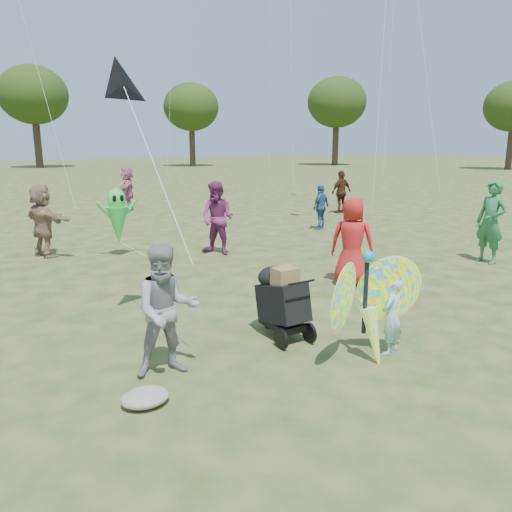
{
  "coord_description": "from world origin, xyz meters",
  "views": [
    {
      "loc": [
        -3.89,
        -5.23,
        2.87
      ],
      "look_at": [
        -0.2,
        1.5,
        1.1
      ],
      "focal_mm": 35.0,
      "sensor_mm": 36.0,
      "label": 1
    }
  ],
  "objects": [
    {
      "name": "crowd_e",
      "position": [
        1.33,
        6.34,
        0.94
      ],
      "size": [
        1.11,
        1.16,
        1.88
      ],
      "primitive_type": "imported",
      "rotation": [
        0.0,
        0.0,
        5.34
      ],
      "color": "#79285E",
      "rests_on": "ground"
    },
    {
      "name": "crowd_d",
      "position": [
        -2.63,
        8.22,
        0.92
      ],
      "size": [
        1.19,
        1.78,
        1.84
      ],
      "primitive_type": "imported",
      "rotation": [
        0.0,
        0.0,
        1.99
      ],
      "color": "#93725A",
      "rests_on": "ground"
    },
    {
      "name": "butterfly_kite",
      "position": [
        0.4,
        -0.5,
        0.75
      ],
      "size": [
        1.74,
        0.75,
        1.71
      ],
      "color": "#FF2836",
      "rests_on": "ground"
    },
    {
      "name": "alien_kite",
      "position": [
        -0.98,
        7.3,
        0.97
      ],
      "size": [
        1.12,
        0.69,
        1.74
      ],
      "color": "#31D248",
      "rests_on": "ground"
    },
    {
      "name": "crowd_a",
      "position": [
        2.54,
        2.46,
        0.9
      ],
      "size": [
        1.01,
        1.04,
        1.8
      ],
      "primitive_type": "imported",
      "rotation": [
        0.0,
        0.0,
        2.3
      ],
      "color": "red",
      "rests_on": "ground"
    },
    {
      "name": "delta_kite_rig",
      "position": [
        -1.99,
        2.07,
        3.62
      ],
      "size": [
        0.89,
        1.9,
        2.71
      ],
      "color": "black",
      "rests_on": "ground"
    },
    {
      "name": "crowd_j",
      "position": [
        1.47,
        15.77,
        0.92
      ],
      "size": [
        1.1,
        1.78,
        1.83
      ],
      "primitive_type": "imported",
      "rotation": [
        0.0,
        0.0,
        4.36
      ],
      "color": "#B7687D",
      "rests_on": "ground"
    },
    {
      "name": "child_girl",
      "position": [
        0.84,
        -0.47,
        0.54
      ],
      "size": [
        0.46,
        0.38,
        1.09
      ],
      "primitive_type": "imported",
      "rotation": [
        0.0,
        0.0,
        3.51
      ],
      "color": "#A5CFEA",
      "rests_on": "ground"
    },
    {
      "name": "grey_bag",
      "position": [
        -2.54,
        -0.2,
        0.09
      ],
      "size": [
        0.55,
        0.45,
        0.17
      ],
      "primitive_type": "ellipsoid",
      "color": "gray",
      "rests_on": "ground"
    },
    {
      "name": "crowd_h",
      "position": [
        8.88,
        10.86,
        0.86
      ],
      "size": [
        1.05,
        0.54,
        1.72
      ],
      "primitive_type": "imported",
      "rotation": [
        0.0,
        0.0,
        3.26
      ],
      "color": "#452217",
      "rests_on": "ground"
    },
    {
      "name": "tree_line",
      "position": [
        3.67,
        44.99,
        6.86
      ],
      "size": [
        91.78,
        33.6,
        10.79
      ],
      "color": "#3A2D21",
      "rests_on": "ground"
    },
    {
      "name": "crowd_c",
      "position": [
        5.92,
        8.18,
        0.74
      ],
      "size": [
        0.94,
        0.66,
        1.48
      ],
      "primitive_type": "imported",
      "rotation": [
        0.0,
        0.0,
        3.53
      ],
      "color": "#2E587F",
      "rests_on": "ground"
    },
    {
      "name": "adult_man",
      "position": [
        -2.05,
        0.41,
        0.84
      ],
      "size": [
        0.9,
        0.75,
        1.67
      ],
      "primitive_type": "imported",
      "rotation": [
        0.0,
        0.0,
        -0.16
      ],
      "color": "gray",
      "rests_on": "ground"
    },
    {
      "name": "ground",
      "position": [
        0.0,
        0.0,
        0.0
      ],
      "size": [
        160.0,
        160.0,
        0.0
      ],
      "primitive_type": "plane",
      "color": "#51592B",
      "rests_on": "ground"
    },
    {
      "name": "crowd_f",
      "position": [
        6.66,
        2.38,
        0.99
      ],
      "size": [
        0.49,
        0.73,
        1.98
      ],
      "primitive_type": "imported",
      "rotation": [
        0.0,
        0.0,
        4.74
      ],
      "color": "#2A7040",
      "rests_on": "ground"
    },
    {
      "name": "jogging_stroller",
      "position": [
        -0.17,
        0.77,
        0.61
      ],
      "size": [
        0.55,
        1.07,
        1.09
      ],
      "rotation": [
        0.0,
        0.0,
        0.05
      ],
      "color": "black",
      "rests_on": "ground"
    }
  ]
}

